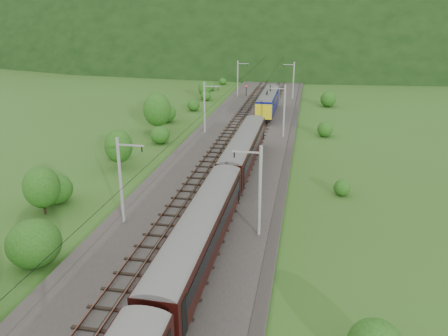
# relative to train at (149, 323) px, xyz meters

# --- Properties ---
(ground) EXTENTS (600.00, 600.00, 0.00)m
(ground) POSITION_rel_train_xyz_m (-2.40, 16.24, -3.41)
(ground) COLOR #35591B
(ground) RESTS_ON ground
(railbed) EXTENTS (14.00, 220.00, 0.30)m
(railbed) POSITION_rel_train_xyz_m (-2.40, 26.24, -3.26)
(railbed) COLOR #38332D
(railbed) RESTS_ON ground
(track_left) EXTENTS (2.40, 220.00, 0.27)m
(track_left) POSITION_rel_train_xyz_m (-4.80, 26.24, -3.04)
(track_left) COLOR brown
(track_left) RESTS_ON railbed
(track_right) EXTENTS (2.40, 220.00, 0.27)m
(track_right) POSITION_rel_train_xyz_m (-0.00, 26.24, -3.04)
(track_right) COLOR brown
(track_right) RESTS_ON railbed
(catenary_left) EXTENTS (2.54, 192.28, 8.00)m
(catenary_left) POSITION_rel_train_xyz_m (-8.52, 48.24, 1.09)
(catenary_left) COLOR gray
(catenary_left) RESTS_ON railbed
(catenary_right) EXTENTS (2.54, 192.28, 8.00)m
(catenary_right) POSITION_rel_train_xyz_m (3.72, 48.24, 1.09)
(catenary_right) COLOR gray
(catenary_right) RESTS_ON railbed
(overhead_wires) EXTENTS (4.83, 198.00, 0.03)m
(overhead_wires) POSITION_rel_train_xyz_m (-2.40, 26.24, 3.69)
(overhead_wires) COLOR black
(overhead_wires) RESTS_ON ground
(mountain_main) EXTENTS (504.00, 360.00, 244.00)m
(mountain_main) POSITION_rel_train_xyz_m (-2.40, 276.24, -3.41)
(mountain_main) COLOR black
(mountain_main) RESTS_ON ground
(mountain_ridge) EXTENTS (336.00, 280.00, 132.00)m
(mountain_ridge) POSITION_rel_train_xyz_m (-122.40, 316.24, -3.41)
(mountain_ridge) COLOR black
(mountain_ridge) RESTS_ON ground
(train) EXTENTS (2.86, 136.61, 4.97)m
(train) POSITION_rel_train_xyz_m (0.00, 0.00, 0.00)
(train) COLOR black
(train) RESTS_ON ground
(hazard_post_near) EXTENTS (0.16, 0.16, 1.50)m
(hazard_post_near) POSITION_rel_train_xyz_m (-2.42, 59.43, -2.36)
(hazard_post_near) COLOR red
(hazard_post_near) RESTS_ON railbed
(hazard_post_far) EXTENTS (0.17, 0.17, 1.60)m
(hazard_post_far) POSITION_rel_train_xyz_m (-2.32, 85.23, -2.31)
(hazard_post_far) COLOR red
(hazard_post_far) RESTS_ON railbed
(signal) EXTENTS (0.26, 0.26, 2.34)m
(signal) POSITION_rel_train_xyz_m (-6.82, 81.84, -1.73)
(signal) COLOR black
(signal) RESTS_ON railbed
(vegetation_left) EXTENTS (12.07, 147.91, 6.61)m
(vegetation_left) POSITION_rel_train_xyz_m (-15.78, 22.76, -0.97)
(vegetation_left) COLOR #204612
(vegetation_left) RESTS_ON ground
(vegetation_right) EXTENTS (6.93, 99.68, 2.87)m
(vegetation_right) POSITION_rel_train_xyz_m (10.46, 27.51, -2.11)
(vegetation_right) COLOR #204612
(vegetation_right) RESTS_ON ground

